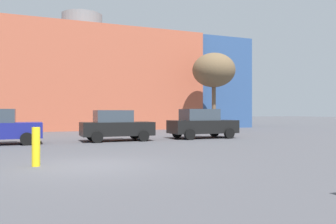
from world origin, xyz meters
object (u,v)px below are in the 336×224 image
(parked_car_2, at_px, (116,126))
(bollard_yellow_0, at_px, (36,147))
(bare_tree_0, at_px, (214,71))
(parked_car_3, at_px, (202,124))

(parked_car_2, xyz_separation_m, bollard_yellow_0, (-4.36, -8.04, -0.28))
(bare_tree_0, height_order, bollard_yellow_0, bare_tree_0)
(bare_tree_0, bearing_deg, parked_car_2, -144.15)
(parked_car_3, bearing_deg, bare_tree_0, 55.72)
(bare_tree_0, xyz_separation_m, bollard_yellow_0, (-15.13, -15.81, -4.78))
(bare_tree_0, bearing_deg, parked_car_3, -124.28)
(parked_car_3, bearing_deg, bollard_yellow_0, -140.71)
(parked_car_2, distance_m, bare_tree_0, 14.02)
(parked_car_2, relative_size, parked_car_3, 0.95)
(parked_car_2, distance_m, parked_car_3, 5.46)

